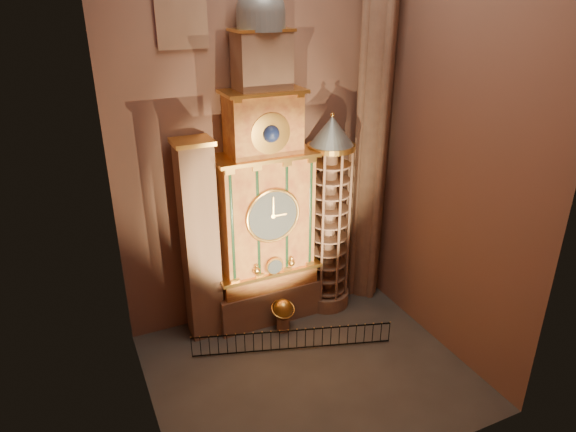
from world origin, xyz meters
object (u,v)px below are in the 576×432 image
stair_turret (329,217)px  iron_railing (293,340)px  astronomical_clock (265,201)px  portrait_tower (200,242)px  celestial_globe (283,312)px

stair_turret → iron_railing: 6.57m
astronomical_clock → stair_turret: (3.50, -0.26, -1.41)m
portrait_tower → iron_railing: (3.38, -3.30, -4.54)m
stair_turret → celestial_globe: (-3.25, -1.31, -4.20)m
portrait_tower → celestial_globe: 5.70m
astronomical_clock → portrait_tower: 3.73m
astronomical_clock → portrait_tower: bearing=179.7°
portrait_tower → iron_railing: bearing=-44.3°
portrait_tower → iron_railing: 6.55m
stair_turret → iron_railing: bearing=-139.4°
iron_railing → portrait_tower: bearing=135.7°
celestial_globe → portrait_tower: bearing=156.4°
stair_turret → portrait_tower: bearing=177.7°
celestial_globe → iron_railing: bearing=-98.7°
portrait_tower → celestial_globe: size_ratio=5.70×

